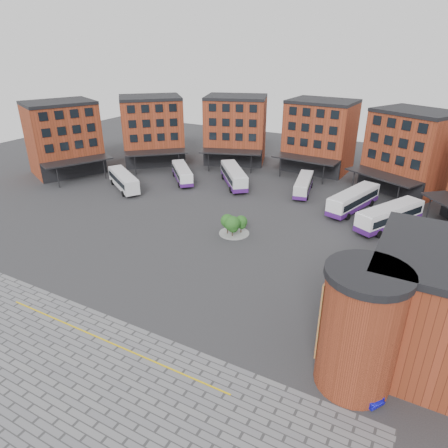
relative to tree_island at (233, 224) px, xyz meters
The scene contains 13 objects.
ground 11.83m from the tree_island, 100.29° to the right, with size 160.00×160.00×0.00m, color #28282B.
paving_zone 33.55m from the tree_island, 90.15° to the right, with size 50.00×22.00×0.02m, color slate.
yellow_line 25.56m from the tree_island, 90.20° to the right, with size 26.00×0.15×0.02m, color gold.
main_building 28.14m from the tree_island, 104.39° to the left, with size 94.14×42.48×14.60m.
east_building 30.54m from the tree_island, 28.69° to the right, with size 17.40×15.40×10.60m.
tree_island is the anchor object (origin of this frame).
bus_a 28.00m from the tree_island, 164.29° to the left, with size 11.01×8.30×3.22m.
bus_b 26.02m from the tree_island, 140.05° to the left, with size 9.22×9.58×3.05m.
bus_c 21.73m from the tree_island, 116.97° to the left, with size 9.96×11.39×3.48m.
bus_d 21.86m from the tree_island, 81.27° to the left, with size 4.36×10.70×2.94m.
bus_e 21.77m from the tree_island, 53.05° to the left, with size 6.20×12.70×3.49m.
bus_f 23.37m from the tree_island, 34.55° to the left, with size 8.41×12.37×3.52m.
blue_car 29.75m from the tree_island, 43.07° to the right, with size 1.41×4.04×1.33m, color #0E0DA9.
Camera 1 is at (25.45, -34.46, 25.52)m, focal length 32.00 mm.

